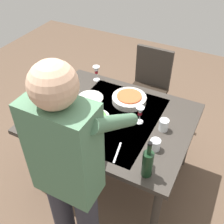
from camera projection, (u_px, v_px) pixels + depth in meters
ground_plane at (112, 173)px, 2.72m from camera, size 6.00×6.00×0.00m
dining_table at (112, 124)px, 2.29m from camera, size 1.30×1.03×0.75m
chair_near at (149, 84)px, 2.99m from camera, size 0.40×0.40×0.91m
person_server at (70, 175)px, 1.53m from camera, size 0.42×0.61×1.69m
wine_bottle at (148, 163)px, 1.73m from camera, size 0.07×0.07×0.30m
wine_glass_left at (96, 71)px, 2.60m from camera, size 0.07×0.07×0.15m
wine_glass_right at (140, 112)px, 2.13m from camera, size 0.07×0.07×0.15m
water_cup_near_left at (155, 145)px, 1.94m from camera, size 0.08×0.08×0.09m
water_cup_near_right at (164, 125)px, 2.09m from camera, size 0.07×0.07×0.10m
water_cup_far_left at (38, 127)px, 2.08m from camera, size 0.08×0.08×0.10m
serving_bowl_pasta at (129, 99)px, 2.38m from camera, size 0.30×0.30×0.07m
side_bowl_salad at (98, 118)px, 2.18m from camera, size 0.18×0.18×0.07m
dinner_plate_near at (90, 98)px, 2.43m from camera, size 0.23×0.23×0.01m
dinner_plate_far at (57, 108)px, 2.32m from camera, size 0.23×0.23×0.01m
table_knife at (117, 153)px, 1.94m from camera, size 0.05×0.20×0.00m
table_fork at (84, 138)px, 2.05m from camera, size 0.07×0.17×0.00m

